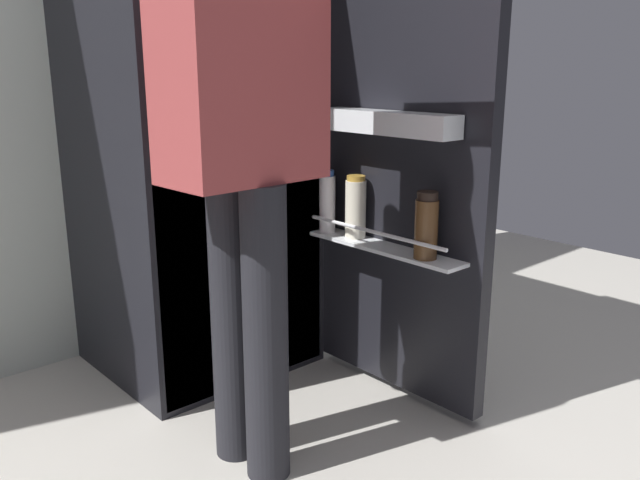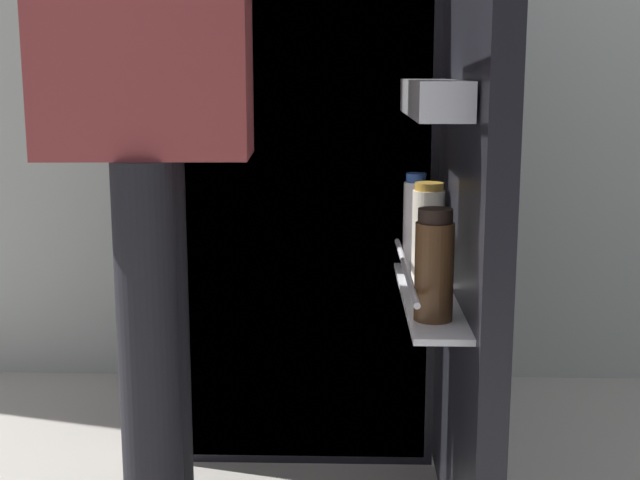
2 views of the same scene
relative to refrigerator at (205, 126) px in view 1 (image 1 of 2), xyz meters
name	(u,v)px [view 1 (image 1 of 2)]	position (x,y,z in m)	size (l,w,h in m)	color
ground_plane	(296,414)	(-0.03, -0.52, -0.89)	(5.26, 5.26, 0.00)	#B7B2A8
kitchen_wall	(133,35)	(-0.03, 0.43, 0.32)	(4.40, 0.10, 2.42)	beige
refrigerator	(205,126)	(0.00, 0.00, 0.00)	(0.75, 1.35, 1.78)	black
person	(246,117)	(-0.28, -0.64, 0.08)	(0.54, 0.70, 1.63)	black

